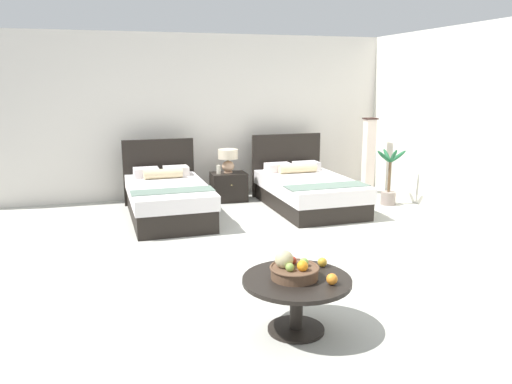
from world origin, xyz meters
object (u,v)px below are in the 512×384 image
vase (219,169)px  bed_near_window (167,198)px  coffee_table (297,291)px  floor_lamp_corner (369,156)px  bed_near_corner (307,190)px  potted_palm (389,187)px  loose_orange (332,279)px  fruit_bowl (293,269)px  table_lamp (228,158)px  loose_apple (322,262)px  nightstand (229,187)px

vase → bed_near_window: bearing=-141.3°
coffee_table → floor_lamp_corner: 5.52m
bed_near_corner → vase: (-1.31, 0.76, 0.28)m
vase → potted_palm: size_ratio=0.16×
bed_near_window → bed_near_corner: 2.26m
loose_orange → fruit_bowl: bearing=138.9°
table_lamp → fruit_bowl: size_ratio=0.99×
bed_near_corner → coffee_table: bed_near_corner is taller
floor_lamp_corner → vase: bearing=178.6°
vase → fruit_bowl: (-0.36, -4.60, -0.02)m
fruit_bowl → loose_orange: bearing=-41.1°
fruit_bowl → loose_apple: fruit_bowl is taller
fruit_bowl → potted_palm: size_ratio=0.42×
coffee_table → fruit_bowl: (-0.03, 0.02, 0.18)m
coffee_table → potted_palm: 4.73m
table_lamp → coffee_table: size_ratio=0.45×
potted_palm → floor_lamp_corner: bearing=84.0°
loose_orange → loose_apple: bearing=77.7°
coffee_table → vase: bearing=85.9°
vase → loose_orange: 4.82m
vase → coffee_table: vase is taller
bed_near_window → coffee_table: bed_near_window is taller
bed_near_window → bed_near_corner: bed_near_corner is taller
table_lamp → potted_palm: potted_palm is taller
fruit_bowl → nightstand: bearing=83.4°
loose_apple → floor_lamp_corner: size_ratio=0.06×
table_lamp → potted_palm: (2.49, -1.04, -0.44)m
bed_near_corner → vase: size_ratio=14.21×
potted_palm → nightstand: bearing=157.8°
vase → coffee_table: (-0.33, -4.62, -0.20)m
loose_apple → loose_orange: 0.39m
vase → fruit_bowl: bearing=-94.5°
table_lamp → loose_apple: table_lamp is taller
loose_apple → potted_palm: size_ratio=0.08×
bed_near_corner → floor_lamp_corner: floor_lamp_corner is taller
floor_lamp_corner → fruit_bowl: bearing=-124.6°
bed_near_corner → floor_lamp_corner: size_ratio=1.56×
coffee_table → potted_palm: size_ratio=0.93×
table_lamp → coffee_table: (-0.51, -4.68, -0.38)m
nightstand → table_lamp: table_lamp is taller
loose_apple → floor_lamp_corner: floor_lamp_corner is taller
bed_near_corner → loose_apple: (-1.34, -3.68, 0.22)m
bed_near_window → table_lamp: size_ratio=5.12×
loose_apple → bed_near_corner: bearing=70.0°
loose_apple → potted_palm: (2.70, 3.46, -0.21)m
bed_near_corner → bed_near_window: bearing=-179.9°
vase → potted_palm: bearing=-20.1°
floor_lamp_corner → potted_palm: bearing=-96.0°
bed_near_window → potted_palm: bed_near_window is taller
table_lamp → fruit_bowl: 4.70m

